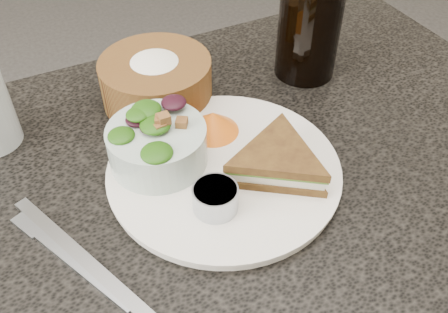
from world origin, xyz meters
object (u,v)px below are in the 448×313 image
dinner_plate (224,170)px  bread_basket (156,74)px  sandwich (278,161)px  dressing_ramekin (215,199)px  salad_bowl (157,139)px  cola_glass (309,27)px

dinner_plate → bread_basket: bearing=95.7°
sandwich → dressing_ramekin: (-0.09, -0.02, -0.00)m
salad_bowl → dressing_ramekin: 0.11m
bread_basket → cola_glass: 0.24m
sandwich → cola_glass: cola_glass is taller
bread_basket → salad_bowl: bearing=-110.2°
cola_glass → sandwich: bearing=-131.1°
salad_bowl → dressing_ramekin: salad_bowl is taller
salad_bowl → bread_basket: 0.14m
dinner_plate → sandwich: 0.07m
dinner_plate → cola_glass: cola_glass is taller
sandwich → salad_bowl: size_ratio=1.16×
salad_bowl → cola_glass: bearing=19.6°
dinner_plate → salad_bowl: bearing=145.3°
sandwich → dressing_ramekin: bearing=-134.5°
dressing_ramekin → bread_basket: bread_basket is taller
dinner_plate → salad_bowl: (-0.07, 0.05, 0.04)m
salad_bowl → bread_basket: bread_basket is taller
dinner_plate → sandwich: (0.05, -0.04, 0.02)m
sandwich → bread_basket: bread_basket is taller
dressing_ramekin → bread_basket: (0.02, 0.23, 0.02)m
dinner_plate → dressing_ramekin: size_ratio=5.48×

